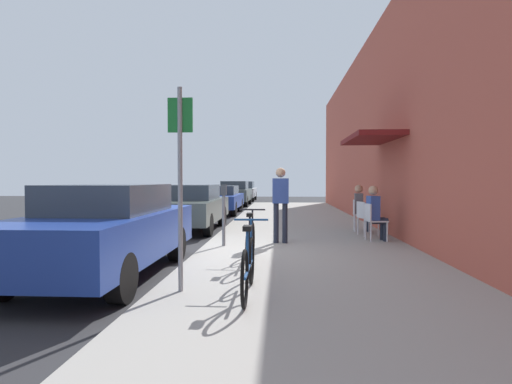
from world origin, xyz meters
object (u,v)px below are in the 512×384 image
street_sign (180,173)px  parked_car_3 (235,193)px  cafe_chair_2 (359,213)px  seated_patron_2 (361,206)px  bicycle_1 (251,243)px  cafe_chair_0 (373,219)px  seated_patron_0 (376,211)px  bicycle_0 (248,266)px  parked_car_1 (190,206)px  parked_car_4 (243,191)px  pedestrian_standing (281,199)px  parked_car_0 (106,229)px  parked_car_2 (220,199)px  cafe_chair_1 (365,216)px  parking_meter (224,210)px

street_sign → parked_car_3: bearing=94.4°
cafe_chair_2 → seated_patron_2: bearing=-6.8°
bicycle_1 → cafe_chair_0: (2.67, 2.84, 0.14)m
street_sign → seated_patron_0: bearing=52.6°
bicycle_0 → cafe_chair_2: size_ratio=1.97×
parked_car_1 → parked_car_4: 17.84m
parked_car_3 → seated_patron_2: size_ratio=3.41×
bicycle_0 → pedestrian_standing: pedestrian_standing is taller
parked_car_0 → parked_car_2: parked_car_0 is taller
parked_car_4 → bicycle_0: 25.39m
parked_car_0 → parked_car_3: same height
cafe_chair_1 → seated_patron_2: seated_patron_2 is taller
parked_car_3 → pedestrian_standing: pedestrian_standing is taller
street_sign → seated_patron_2: bearing=61.1°
parked_car_0 → parked_car_4: (0.00, 23.93, -0.03)m
parked_car_2 → parked_car_4: size_ratio=1.00×
parked_car_2 → bicycle_0: bearing=-80.1°
cafe_chair_1 → pedestrian_standing: (-2.17, -1.38, 0.50)m
parked_car_3 → parking_meter: (1.55, -15.87, 0.13)m
parked_car_2 → seated_patron_2: (5.00, -7.11, 0.14)m
bicycle_0 → seated_patron_2: size_ratio=1.33×
parked_car_1 → cafe_chair_2: bearing=-10.8°
parking_meter → bicycle_1: (0.72, -1.89, -0.41)m
parked_car_1 → cafe_chair_2: 5.03m
parked_car_4 → seated_patron_0: size_ratio=3.41×
parked_car_0 → parked_car_2: (0.00, 12.25, -0.08)m
parked_car_2 → cafe_chair_0: (4.94, -8.89, -0.06)m
parked_car_0 → parked_car_2: 12.25m
parked_car_4 → bicycle_0: size_ratio=2.57×
bicycle_0 → cafe_chair_1: 6.16m
bicycle_1 → pedestrian_standing: pedestrian_standing is taller
parked_car_0 → pedestrian_standing: bearing=46.0°
parking_meter → parked_car_2: bearing=98.9°
parked_car_1 → parked_car_3: size_ratio=1.00×
street_sign → cafe_chair_1: street_sign is taller
street_sign → parked_car_0: bearing=141.2°
seated_patron_0 → pedestrian_standing: bearing=-167.5°
cafe_chair_1 → parked_car_1: bearing=159.7°
parked_car_2 → pedestrian_standing: bearing=-73.5°
cafe_chair_1 → parking_meter: bearing=-151.4°
parked_car_1 → seated_patron_0: seated_patron_0 is taller
street_sign → parked_car_4: bearing=93.4°
pedestrian_standing → street_sign: bearing=-107.4°
parked_car_0 → street_sign: street_sign is taller
parked_car_2 → cafe_chair_1: bearing=-58.3°
seated_patron_2 → parked_car_3: bearing=110.8°
cafe_chair_2 → pedestrian_standing: pedestrian_standing is taller
parked_car_2 → bicycle_1: 11.95m
seated_patron_0 → pedestrian_standing: (-2.22, -0.49, 0.30)m
parked_car_2 → bicycle_0: 13.80m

